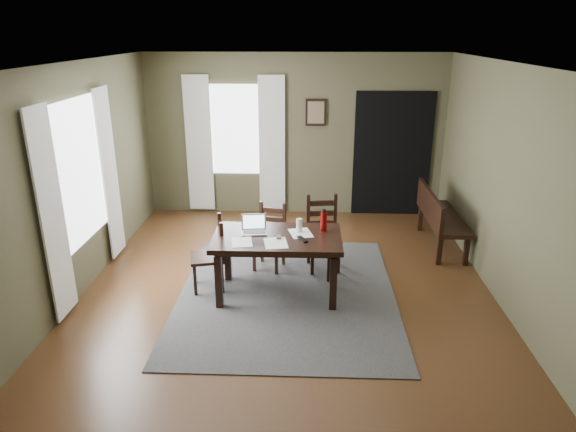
{
  "coord_description": "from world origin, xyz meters",
  "views": [
    {
      "loc": [
        0.24,
        -5.56,
        3.04
      ],
      "look_at": [
        0.0,
        0.3,
        0.9
      ],
      "focal_mm": 32.0,
      "sensor_mm": 36.0,
      "label": 1
    }
  ],
  "objects_px": {
    "bench": "(438,214)",
    "water_bottle": "(324,221)",
    "laptop": "(254,228)",
    "chair_end": "(211,255)",
    "chair_back_right": "(323,234)",
    "dining_table": "(277,243)",
    "chair_back_left": "(270,238)"
  },
  "relations": [
    {
      "from": "chair_back_right",
      "to": "bench",
      "type": "height_order",
      "value": "chair_back_right"
    },
    {
      "from": "water_bottle",
      "to": "chair_end",
      "type": "bearing_deg",
      "value": -177.06
    },
    {
      "from": "bench",
      "to": "chair_back_left",
      "type": "bearing_deg",
      "value": 108.62
    },
    {
      "from": "dining_table",
      "to": "water_bottle",
      "type": "relative_size",
      "value": 5.58
    },
    {
      "from": "laptop",
      "to": "water_bottle",
      "type": "height_order",
      "value": "water_bottle"
    },
    {
      "from": "chair_back_right",
      "to": "bench",
      "type": "relative_size",
      "value": 0.66
    },
    {
      "from": "chair_end",
      "to": "water_bottle",
      "type": "distance_m",
      "value": 1.43
    },
    {
      "from": "chair_back_right",
      "to": "chair_back_left",
      "type": "bearing_deg",
      "value": 174.3
    },
    {
      "from": "bench",
      "to": "water_bottle",
      "type": "height_order",
      "value": "water_bottle"
    },
    {
      "from": "chair_end",
      "to": "chair_back_left",
      "type": "height_order",
      "value": "chair_end"
    },
    {
      "from": "dining_table",
      "to": "chair_back_left",
      "type": "height_order",
      "value": "chair_back_left"
    },
    {
      "from": "chair_back_right",
      "to": "laptop",
      "type": "distance_m",
      "value": 1.12
    },
    {
      "from": "chair_back_left",
      "to": "water_bottle",
      "type": "xyz_separation_m",
      "value": [
        0.69,
        -0.56,
        0.46
      ]
    },
    {
      "from": "chair_back_right",
      "to": "laptop",
      "type": "height_order",
      "value": "chair_back_right"
    },
    {
      "from": "dining_table",
      "to": "chair_back_left",
      "type": "xyz_separation_m",
      "value": [
        -0.14,
        0.75,
        -0.24
      ]
    },
    {
      "from": "chair_end",
      "to": "laptop",
      "type": "bearing_deg",
      "value": 77.13
    },
    {
      "from": "chair_back_left",
      "to": "chair_back_right",
      "type": "height_order",
      "value": "chair_back_right"
    },
    {
      "from": "chair_end",
      "to": "laptop",
      "type": "xyz_separation_m",
      "value": [
        0.53,
        0.01,
        0.36
      ]
    },
    {
      "from": "laptop",
      "to": "water_bottle",
      "type": "distance_m",
      "value": 0.84
    },
    {
      "from": "laptop",
      "to": "bench",
      "type": "bearing_deg",
      "value": 22.53
    },
    {
      "from": "dining_table",
      "to": "chair_end",
      "type": "height_order",
      "value": "chair_end"
    },
    {
      "from": "dining_table",
      "to": "chair_back_right",
      "type": "relative_size",
      "value": 1.54
    },
    {
      "from": "chair_back_left",
      "to": "bench",
      "type": "distance_m",
      "value": 2.54
    },
    {
      "from": "bench",
      "to": "water_bottle",
      "type": "relative_size",
      "value": 5.51
    },
    {
      "from": "chair_back_left",
      "to": "bench",
      "type": "xyz_separation_m",
      "value": [
        2.4,
        0.81,
        0.07
      ]
    },
    {
      "from": "bench",
      "to": "water_bottle",
      "type": "bearing_deg",
      "value": 128.63
    },
    {
      "from": "dining_table",
      "to": "water_bottle",
      "type": "height_order",
      "value": "water_bottle"
    },
    {
      "from": "chair_back_left",
      "to": "bench",
      "type": "bearing_deg",
      "value": 33.26
    },
    {
      "from": "chair_back_right",
      "to": "water_bottle",
      "type": "distance_m",
      "value": 0.72
    },
    {
      "from": "chair_back_left",
      "to": "laptop",
      "type": "relative_size",
      "value": 2.73
    },
    {
      "from": "dining_table",
      "to": "water_bottle",
      "type": "xyz_separation_m",
      "value": [
        0.55,
        0.19,
        0.22
      ]
    },
    {
      "from": "chair_end",
      "to": "chair_back_left",
      "type": "xyz_separation_m",
      "value": [
        0.67,
        0.63,
        -0.02
      ]
    }
  ]
}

